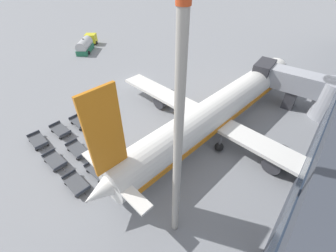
% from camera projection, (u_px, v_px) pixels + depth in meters
% --- Properties ---
extents(ground_plane, '(500.00, 500.00, 0.00)m').
position_uv_depth(ground_plane, '(136.00, 81.00, 42.58)').
color(ground_plane, gray).
extents(jet_bridge, '(13.60, 4.97, 6.03)m').
position_uv_depth(jet_bridge, '(306.00, 89.00, 33.17)').
color(jet_bridge, '#A8AAB2').
rests_on(jet_bridge, ground_plane).
extents(airplane, '(33.49, 38.55, 12.83)m').
position_uv_depth(airplane, '(216.00, 112.00, 29.55)').
color(airplane, white).
rests_on(airplane, ground_plane).
extents(fuel_tanker_secondary, '(7.97, 9.22, 3.16)m').
position_uv_depth(fuel_tanker_secondary, '(86.00, 45.00, 54.16)').
color(fuel_tanker_secondary, yellow).
rests_on(fuel_tanker_secondary, ground_plane).
extents(baggage_dolly_row_near_col_a, '(3.95, 2.03, 0.92)m').
position_uv_depth(baggage_dolly_row_near_col_a, '(38.00, 141.00, 28.90)').
color(baggage_dolly_row_near_col_a, '#424449').
rests_on(baggage_dolly_row_near_col_a, ground_plane).
extents(baggage_dolly_row_near_col_b, '(3.92, 1.88, 0.92)m').
position_uv_depth(baggage_dolly_row_near_col_b, '(55.00, 161.00, 26.24)').
color(baggage_dolly_row_near_col_b, '#424449').
rests_on(baggage_dolly_row_near_col_b, ground_plane).
extents(baggage_dolly_row_near_col_c, '(3.94, 1.94, 0.92)m').
position_uv_depth(baggage_dolly_row_near_col_c, '(76.00, 184.00, 23.72)').
color(baggage_dolly_row_near_col_c, '#424449').
rests_on(baggage_dolly_row_near_col_c, ground_plane).
extents(baggage_dolly_row_mid_a_col_a, '(3.92, 1.87, 0.92)m').
position_uv_depth(baggage_dolly_row_mid_a_col_a, '(60.00, 130.00, 30.54)').
color(baggage_dolly_row_mid_a_col_a, '#424449').
rests_on(baggage_dolly_row_mid_a_col_a, ground_plane).
extents(baggage_dolly_row_mid_a_col_b, '(3.94, 1.95, 0.92)m').
position_uv_depth(baggage_dolly_row_mid_a_col_b, '(78.00, 150.00, 27.67)').
color(baggage_dolly_row_mid_a_col_b, '#424449').
rests_on(baggage_dolly_row_mid_a_col_b, ground_plane).
extents(baggage_dolly_row_mid_a_col_c, '(3.91, 1.85, 0.92)m').
position_uv_depth(baggage_dolly_row_mid_a_col_c, '(98.00, 171.00, 25.09)').
color(baggage_dolly_row_mid_a_col_c, '#424449').
rests_on(baggage_dolly_row_mid_a_col_c, ground_plane).
extents(baggage_dolly_row_mid_b_col_a, '(3.92, 1.88, 0.92)m').
position_uv_depth(baggage_dolly_row_mid_b_col_a, '(80.00, 122.00, 31.91)').
color(baggage_dolly_row_mid_b_col_a, '#424449').
rests_on(baggage_dolly_row_mid_b_col_a, ground_plane).
extents(baggage_dolly_row_mid_b_col_b, '(3.96, 2.07, 0.92)m').
position_uv_depth(baggage_dolly_row_mid_b_col_b, '(97.00, 137.00, 29.45)').
color(baggage_dolly_row_mid_b_col_b, '#424449').
rests_on(baggage_dolly_row_mid_b_col_b, ground_plane).
extents(baggage_dolly_row_mid_b_col_c, '(3.94, 1.93, 0.92)m').
position_uv_depth(baggage_dolly_row_mid_b_col_c, '(119.00, 156.00, 26.81)').
color(baggage_dolly_row_mid_b_col_c, '#424449').
rests_on(baggage_dolly_row_mid_b_col_c, ground_plane).
extents(apron_light_mast, '(2.00, 0.70, 23.62)m').
position_uv_depth(apron_light_mast, '(179.00, 107.00, 12.25)').
color(apron_light_mast, '#ADA89E').
rests_on(apron_light_mast, ground_plane).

